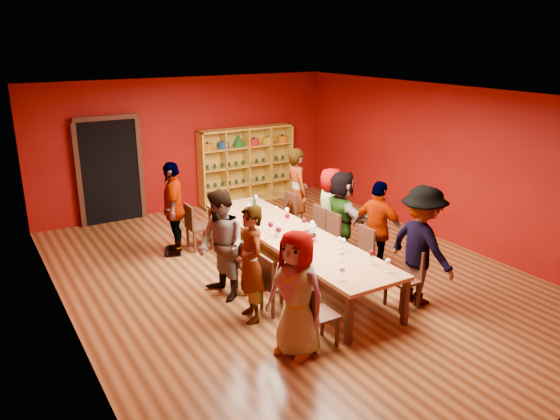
% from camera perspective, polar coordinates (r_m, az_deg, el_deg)
% --- Properties ---
extents(room_shell, '(7.10, 9.10, 3.04)m').
position_cam_1_polar(room_shell, '(8.74, 1.31, 2.06)').
color(room_shell, '#542D16').
rests_on(room_shell, ground).
extents(tasting_table, '(1.10, 4.50, 0.75)m').
position_cam_1_polar(tasting_table, '(8.99, 1.27, -2.86)').
color(tasting_table, '#AF7449').
rests_on(tasting_table, ground).
extents(doorway, '(1.40, 0.17, 2.30)m').
position_cam_1_polar(doorway, '(12.17, -17.38, 3.93)').
color(doorway, black).
rests_on(doorway, ground).
extents(shelving_unit, '(2.40, 0.40, 1.80)m').
position_cam_1_polar(shelving_unit, '(13.18, -3.60, 5.11)').
color(shelving_unit, gold).
rests_on(shelving_unit, ground).
extents(chair_person_left_0, '(0.42, 0.42, 0.89)m').
position_cam_1_polar(chair_person_left_0, '(7.11, 3.60, -10.57)').
color(chair_person_left_0, black).
rests_on(chair_person_left_0, ground).
extents(person_left_0, '(0.72, 0.91, 1.65)m').
position_cam_1_polar(person_left_0, '(6.82, 1.72, -8.72)').
color(person_left_0, '#141B37').
rests_on(person_left_0, ground).
extents(chair_person_left_1, '(0.42, 0.42, 0.89)m').
position_cam_1_polar(chair_person_left_1, '(7.91, -0.79, -7.45)').
color(chair_person_left_1, black).
rests_on(chair_person_left_1, ground).
extents(person_left_1, '(0.54, 0.68, 1.68)m').
position_cam_1_polar(person_left_1, '(7.61, -3.09, -5.67)').
color(person_left_1, '#506AA6').
rests_on(person_left_1, ground).
extents(chair_person_left_2, '(0.42, 0.42, 0.89)m').
position_cam_1_polar(chair_person_left_2, '(8.57, -3.57, -5.42)').
color(chair_person_left_2, black).
rests_on(chair_person_left_2, ground).
extents(person_left_2, '(0.53, 0.87, 1.70)m').
position_cam_1_polar(person_left_2, '(8.27, -6.15, -3.72)').
color(person_left_2, '#454549').
rests_on(person_left_2, ground).
extents(chair_person_left_4, '(0.42, 0.42, 0.89)m').
position_cam_1_polar(chair_person_left_4, '(10.33, -8.88, -1.49)').
color(chair_person_left_4, black).
rests_on(chair_person_left_4, ground).
extents(person_left_4, '(0.83, 1.12, 1.74)m').
position_cam_1_polar(person_left_4, '(10.08, -11.07, 0.16)').
color(person_left_4, '#454449').
rests_on(person_left_4, ground).
extents(chair_person_right_0, '(0.42, 0.42, 0.89)m').
position_cam_1_polar(chair_person_right_0, '(8.32, 13.16, -6.61)').
color(chair_person_right_0, black).
rests_on(chair_person_right_0, ground).
extents(person_right_0, '(0.50, 1.18, 1.82)m').
position_cam_1_polar(person_right_0, '(8.33, 14.58, -3.62)').
color(person_right_0, pink).
rests_on(person_right_0, ground).
extents(chair_person_right_1, '(0.42, 0.42, 0.89)m').
position_cam_1_polar(chair_person_right_1, '(9.06, 8.44, -4.27)').
color(chair_person_right_1, black).
rests_on(chair_person_right_1, ground).
extents(person_right_1, '(0.73, 1.04, 1.63)m').
position_cam_1_polar(person_right_1, '(9.16, 10.21, -1.98)').
color(person_right_1, white).
rests_on(person_right_1, ground).
extents(chair_person_right_2, '(0.42, 0.42, 0.89)m').
position_cam_1_polar(chair_person_right_2, '(9.73, 5.06, -2.57)').
color(chair_person_right_2, black).
rests_on(chair_person_right_2, ground).
extents(person_right_2, '(0.53, 1.53, 1.62)m').
position_cam_1_polar(person_right_2, '(9.79, 6.48, -0.54)').
color(person_right_2, pink).
rests_on(person_right_2, ground).
extents(chair_person_right_3, '(0.42, 0.42, 0.89)m').
position_cam_1_polar(chair_person_right_3, '(10.05, 3.65, -1.85)').
color(chair_person_right_3, black).
rests_on(chair_person_right_3, ground).
extents(person_right_3, '(0.67, 0.87, 1.57)m').
position_cam_1_polar(person_right_3, '(10.15, 5.27, 0.03)').
color(person_right_3, pink).
rests_on(person_right_3, ground).
extents(chair_person_right_4, '(0.42, 0.42, 0.89)m').
position_cam_1_polar(chair_person_right_4, '(10.84, 0.66, -0.33)').
color(chair_person_right_4, black).
rests_on(chair_person_right_4, ground).
extents(person_right_4, '(0.57, 0.71, 1.78)m').
position_cam_1_polar(person_right_4, '(10.85, 1.78, 1.87)').
color(person_right_4, pink).
rests_on(person_right_4, ground).
extents(wine_glass_0, '(0.07, 0.07, 0.18)m').
position_cam_1_polar(wine_glass_0, '(7.90, 6.45, -4.57)').
color(wine_glass_0, white).
rests_on(wine_glass_0, tasting_table).
extents(wine_glass_1, '(0.09, 0.09, 0.21)m').
position_cam_1_polar(wine_glass_1, '(8.68, -0.12, -2.16)').
color(wine_glass_1, white).
rests_on(wine_glass_1, tasting_table).
extents(wine_glass_2, '(0.08, 0.08, 0.21)m').
position_cam_1_polar(wine_glass_2, '(7.66, 11.24, -5.37)').
color(wine_glass_2, white).
rests_on(wine_glass_2, tasting_table).
extents(wine_glass_3, '(0.08, 0.08, 0.19)m').
position_cam_1_polar(wine_glass_3, '(8.17, 2.57, -3.63)').
color(wine_glass_3, white).
rests_on(wine_glass_3, tasting_table).
extents(wine_glass_4, '(0.07, 0.07, 0.19)m').
position_cam_1_polar(wine_glass_4, '(9.82, -0.37, 0.10)').
color(wine_glass_4, white).
rests_on(wine_glass_4, tasting_table).
extents(wine_glass_5, '(0.09, 0.09, 0.22)m').
position_cam_1_polar(wine_glass_5, '(9.60, -3.35, -0.18)').
color(wine_glass_5, white).
rests_on(wine_glass_5, tasting_table).
extents(wine_glass_6, '(0.08, 0.08, 0.20)m').
position_cam_1_polar(wine_glass_6, '(9.72, 0.74, -0.03)').
color(wine_glass_6, white).
rests_on(wine_glass_6, tasting_table).
extents(wine_glass_7, '(0.08, 0.08, 0.21)m').
position_cam_1_polar(wine_glass_7, '(10.39, -6.21, 1.10)').
color(wine_glass_7, white).
rests_on(wine_glass_7, tasting_table).
extents(wine_glass_8, '(0.08, 0.08, 0.19)m').
position_cam_1_polar(wine_glass_8, '(8.40, 6.25, -3.12)').
color(wine_glass_8, white).
rests_on(wine_glass_8, tasting_table).
extents(wine_glass_9, '(0.08, 0.08, 0.19)m').
position_cam_1_polar(wine_glass_9, '(10.61, -2.34, 1.46)').
color(wine_glass_9, white).
rests_on(wine_glass_9, tasting_table).
extents(wine_glass_10, '(0.09, 0.09, 0.22)m').
position_cam_1_polar(wine_glass_10, '(7.87, 9.59, -4.53)').
color(wine_glass_10, white).
rests_on(wine_glass_10, tasting_table).
extents(wine_glass_11, '(0.09, 0.09, 0.22)m').
position_cam_1_polar(wine_glass_11, '(9.33, 0.77, -0.70)').
color(wine_glass_11, white).
rests_on(wine_glass_11, tasting_table).
extents(wine_glass_12, '(0.09, 0.09, 0.22)m').
position_cam_1_polar(wine_glass_12, '(8.91, -0.99, -1.60)').
color(wine_glass_12, white).
rests_on(wine_glass_12, tasting_table).
extents(wine_glass_13, '(0.08, 0.08, 0.19)m').
position_cam_1_polar(wine_glass_13, '(8.54, 2.51, -2.66)').
color(wine_glass_13, white).
rests_on(wine_glass_13, tasting_table).
extents(wine_glass_14, '(0.08, 0.08, 0.19)m').
position_cam_1_polar(wine_glass_14, '(9.09, 3.40, -1.40)').
color(wine_glass_14, white).
rests_on(wine_glass_14, tasting_table).
extents(wine_glass_15, '(0.08, 0.08, 0.20)m').
position_cam_1_polar(wine_glass_15, '(10.23, -5.51, 0.82)').
color(wine_glass_15, white).
rests_on(wine_glass_15, tasting_table).
extents(wine_glass_16, '(0.08, 0.08, 0.21)m').
position_cam_1_polar(wine_glass_16, '(9.15, 2.53, -1.15)').
color(wine_glass_16, white).
rests_on(wine_glass_16, tasting_table).
extents(wine_glass_17, '(0.09, 0.09, 0.21)m').
position_cam_1_polar(wine_glass_17, '(8.27, 6.64, -3.33)').
color(wine_glass_17, white).
rests_on(wine_glass_17, tasting_table).
extents(wine_glass_18, '(0.08, 0.08, 0.20)m').
position_cam_1_polar(wine_glass_18, '(9.97, -3.31, 0.39)').
color(wine_glass_18, white).
rests_on(wine_glass_18, tasting_table).
extents(wine_glass_19, '(0.08, 0.08, 0.20)m').
position_cam_1_polar(wine_glass_19, '(7.33, 6.52, -6.24)').
color(wine_glass_19, white).
rests_on(wine_glass_19, tasting_table).
extents(wine_glass_20, '(0.08, 0.08, 0.20)m').
position_cam_1_polar(wine_glass_20, '(10.51, -2.55, 1.32)').
color(wine_glass_20, white).
rests_on(wine_glass_20, tasting_table).
extents(spittoon_bowl, '(0.30, 0.30, 0.17)m').
position_cam_1_polar(spittoon_bowl, '(8.71, 2.82, -2.72)').
color(spittoon_bowl, '#B6B8BD').
rests_on(spittoon_bowl, tasting_table).
extents(carafe_a, '(0.11, 0.11, 0.23)m').
position_cam_1_polar(carafe_a, '(8.83, -0.26, -2.16)').
color(carafe_a, white).
rests_on(carafe_a, tasting_table).
extents(carafe_b, '(0.12, 0.12, 0.27)m').
position_cam_1_polar(carafe_b, '(8.77, 3.46, -2.23)').
color(carafe_b, white).
rests_on(carafe_b, tasting_table).
extents(wine_bottle, '(0.08, 0.08, 0.31)m').
position_cam_1_polar(wine_bottle, '(10.12, -2.69, 0.53)').
color(wine_bottle, '#133418').
rests_on(wine_bottle, tasting_table).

